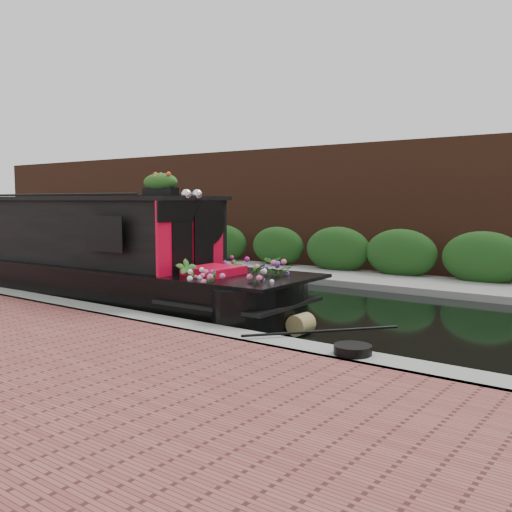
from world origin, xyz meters
The scene contains 8 objects.
ground centered at (0.00, 0.00, 0.00)m, with size 80.00×80.00×0.00m, color black.
near_bank_coping centered at (0.00, -3.30, 0.00)m, with size 40.00×0.60×0.50m, color gray.
far_bank_path centered at (0.00, 4.20, 0.00)m, with size 40.00×2.40×0.34m, color gray.
far_hedge centered at (0.00, 5.10, 0.00)m, with size 40.00×1.10×2.80m, color #1C4416.
far_brick_wall centered at (0.00, 7.20, 0.00)m, with size 40.00×1.00×8.00m, color #4F2A1A.
narrowboat centered at (-3.42, -1.90, 0.88)m, with size 12.65×2.69×2.96m.
rope_fender centered at (3.32, -1.90, 0.17)m, with size 0.35×0.35×0.39m, color olive.
coiled_mooring_rope centered at (4.98, -3.28, 0.31)m, with size 0.49×0.49×0.12m, color black.
Camera 1 is at (8.28, -9.69, 2.21)m, focal length 40.00 mm.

